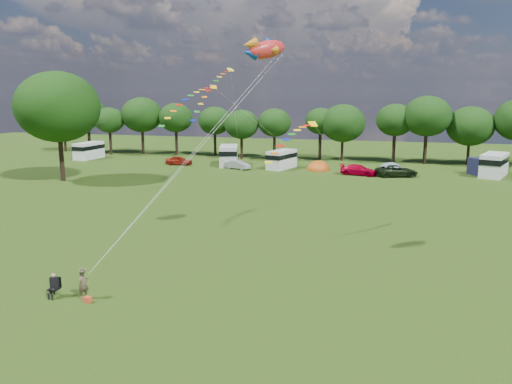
% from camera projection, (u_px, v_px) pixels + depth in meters
% --- Properties ---
extents(ground_plane, '(180.00, 180.00, 0.00)m').
position_uv_depth(ground_plane, '(219.00, 290.00, 27.74)').
color(ground_plane, black).
rests_on(ground_plane, ground).
extents(tree_line, '(102.98, 10.98, 10.27)m').
position_uv_depth(tree_line, '(366.00, 121.00, 77.29)').
color(tree_line, black).
rests_on(tree_line, ground).
extents(big_tree, '(10.00, 10.00, 13.28)m').
position_uv_depth(big_tree, '(58.00, 107.00, 60.00)').
color(big_tree, black).
rests_on(big_tree, ground).
extents(car_a, '(4.13, 1.74, 1.36)m').
position_uv_depth(car_a, '(179.00, 160.00, 74.95)').
color(car_a, maroon).
rests_on(car_a, ground).
extents(car_b, '(3.80, 2.31, 1.26)m').
position_uv_depth(car_b, '(238.00, 165.00, 70.95)').
color(car_b, '#979B9F').
rests_on(car_b, ground).
extents(car_c, '(4.92, 2.86, 1.39)m').
position_uv_depth(car_c, '(359.00, 170.00, 65.77)').
color(car_c, '#B30021').
rests_on(car_c, ground).
extents(car_d, '(5.86, 3.86, 1.47)m').
position_uv_depth(car_d, '(397.00, 171.00, 64.66)').
color(car_d, black).
rests_on(car_d, ground).
extents(campervan_a, '(2.70, 5.65, 2.70)m').
position_uv_depth(campervan_a, '(89.00, 150.00, 81.80)').
color(campervan_a, white).
rests_on(campervan_a, ground).
extents(campervan_b, '(4.10, 6.51, 2.96)m').
position_uv_depth(campervan_b, '(229.00, 155.00, 74.23)').
color(campervan_b, silver).
rests_on(campervan_b, ground).
extents(campervan_c, '(3.77, 5.78, 2.62)m').
position_uv_depth(campervan_c, '(282.00, 159.00, 71.30)').
color(campervan_c, silver).
rests_on(campervan_c, ground).
extents(campervan_d, '(4.55, 6.60, 2.98)m').
position_uv_depth(campervan_d, '(494.00, 164.00, 64.69)').
color(campervan_d, silver).
rests_on(campervan_d, ground).
extents(tent_orange, '(3.33, 3.65, 2.61)m').
position_uv_depth(tent_orange, '(318.00, 170.00, 70.35)').
color(tent_orange, '#BC4D10').
rests_on(tent_orange, ground).
extents(tent_greyblue, '(3.54, 3.87, 2.63)m').
position_uv_depth(tent_greyblue, '(390.00, 172.00, 68.41)').
color(tent_greyblue, slate).
rests_on(tent_greyblue, ground).
extents(awning_navy, '(4.46, 4.13, 2.23)m').
position_uv_depth(awning_navy, '(486.00, 167.00, 65.89)').
color(awning_navy, '#191939').
rests_on(awning_navy, ground).
extents(kite_flyer, '(0.65, 0.67, 1.55)m').
position_uv_depth(kite_flyer, '(83.00, 285.00, 26.42)').
color(kite_flyer, brown).
rests_on(kite_flyer, ground).
extents(camp_chair, '(0.56, 0.55, 1.35)m').
position_uv_depth(camp_chair, '(54.00, 283.00, 26.63)').
color(camp_chair, '#99999E').
rests_on(camp_chair, ground).
extents(kite_bag, '(0.47, 0.36, 0.30)m').
position_uv_depth(kite_bag, '(87.00, 300.00, 26.06)').
color(kite_bag, '#C94624').
rests_on(kite_bag, ground).
extents(fish_kite, '(2.96, 2.94, 1.77)m').
position_uv_depth(fish_kite, '(264.00, 49.00, 32.05)').
color(fish_kite, red).
rests_on(fish_kite, ground).
extents(streamer_kite_a, '(3.44, 5.68, 5.80)m').
position_uv_depth(streamer_kite_a, '(215.00, 86.00, 55.24)').
color(streamer_kite_a, yellow).
rests_on(streamer_kite_a, ground).
extents(streamer_kite_b, '(4.33, 4.66, 3.81)m').
position_uv_depth(streamer_kite_b, '(192.00, 99.00, 46.85)').
color(streamer_kite_b, '#FEA907').
rests_on(streamer_kite_b, ground).
extents(streamer_kite_c, '(3.24, 4.98, 2.82)m').
position_uv_depth(streamer_kite_c, '(296.00, 135.00, 37.66)').
color(streamer_kite_c, yellow).
rests_on(streamer_kite_c, ground).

